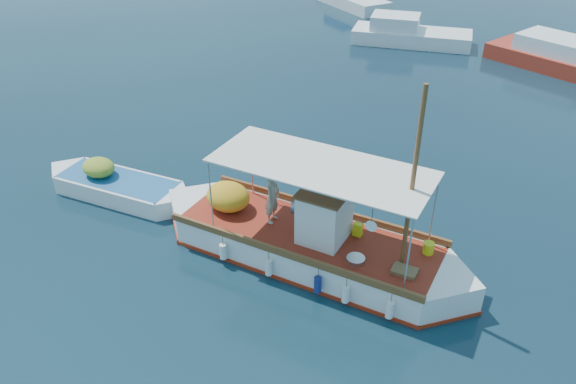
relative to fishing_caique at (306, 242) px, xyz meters
The scene contains 4 objects.
ground 0.91m from the fishing_caique, 48.25° to the left, with size 160.00×160.00×0.00m, color black.
fishing_caique is the anchor object (origin of this frame).
dinghy 6.99m from the fishing_caique, behind, with size 5.51×2.40×1.37m.
bg_boat_nw 21.02m from the fishing_caique, 108.21° to the left, with size 7.14×4.57×1.80m.
Camera 1 is at (6.51, -10.97, 9.99)m, focal length 35.00 mm.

